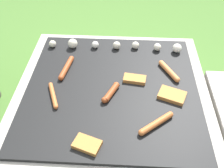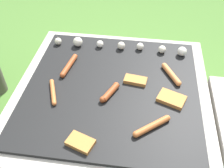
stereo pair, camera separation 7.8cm
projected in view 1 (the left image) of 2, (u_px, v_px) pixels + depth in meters
The scene contains 11 objects.
ground_plane at pixel (112, 131), 1.59m from camera, with size 14.00×14.00×0.00m, color #47702D.
grill at pixel (112, 111), 1.46m from camera, with size 0.99×0.99×0.38m.
sausage_front_right at pixel (110, 92), 1.28m from camera, with size 0.08×0.14×0.03m.
sausage_back_right at pixel (156, 123), 1.15m from camera, with size 0.16×0.14×0.03m.
sausage_front_center at pixel (53, 95), 1.27m from camera, with size 0.08×0.17×0.02m.
sausage_mid_right at pixel (66, 68), 1.42m from camera, with size 0.06×0.20×0.03m.
sausage_mid_left at pixel (169, 71), 1.40m from camera, with size 0.10×0.16×0.03m.
bread_slice_center at pixel (135, 79), 1.36m from camera, with size 0.12×0.08×0.02m.
bread_slice_right at pixel (87, 144), 1.07m from camera, with size 0.13×0.10×0.02m.
bread_slice_left at pixel (172, 95), 1.28m from camera, with size 0.15×0.13×0.02m.
mushroom_row at pixel (116, 45), 1.56m from camera, with size 0.79×0.07×0.06m.
Camera 1 is at (0.05, -0.96, 1.30)m, focal length 42.00 mm.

